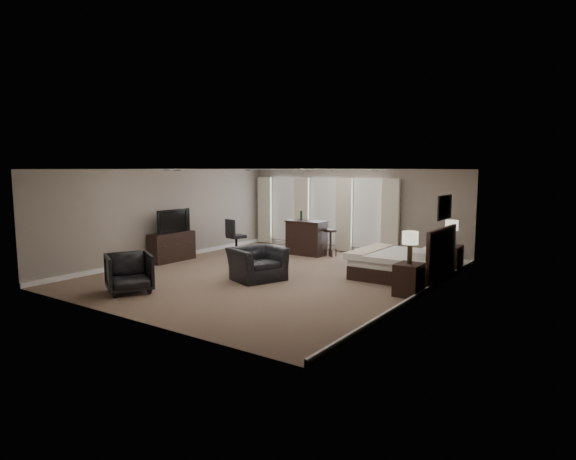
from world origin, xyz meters
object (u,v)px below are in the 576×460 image
Objects in this scene: tv at (171,230)px; bar_stool_left at (292,236)px; bar_counter at (306,238)px; lamp_far at (452,233)px; armchair_near at (257,258)px; lamp_near at (410,248)px; bar_stool_right at (331,243)px; nightstand_far at (450,258)px; bed at (396,251)px; desk_chair at (236,236)px; dresser at (172,247)px; armchair_far at (129,271)px; nightstand_near at (409,279)px.

bar_stool_left is (1.58, 3.77, -0.49)m from tv.
lamp_far is at bearing 0.91° from bar_counter.
bar_counter is at bearing 34.66° from armchair_near.
lamp_near is 3.58m from armchair_near.
lamp_near reaches higher than bar_stool_right.
armchair_near is at bearing -88.53° from bar_stool_right.
nightstand_far is 0.81× the size of bar_stool_right.
lamp_far reaches higher than bar_stool_left.
bar_counter is 1.23m from bar_stool_left.
nightstand_far is 0.99× the size of lamp_near.
armchair_near is at bearing -140.74° from bed.
tv is 1.09× the size of desk_chair.
bed is at bearing -29.87° from armchair_near.
lamp_near is 4.69m from bar_stool_right.
nightstand_far is at bearing -65.62° from tv.
bar_counter reaches higher than dresser.
tv is at bearing -155.62° from nightstand_far.
dresser is 1.34× the size of desk_chair.
tv is 2.28m from desk_chair.
bar_stool_left is (-1.00, 0.70, -0.12)m from bar_counter.
dresser is 0.49m from tv.
bar_stool_right is (-0.09, 3.64, -0.11)m from armchair_near.
armchair_far is at bearing -102.69° from bar_stool_right.
desk_chair is (-2.92, 2.62, 0.01)m from armchair_near.
nightstand_near is 0.57× the size of armchair_near.
nightstand_far is 3.58m from bar_stool_right.
tv is (-6.03, -1.69, 0.26)m from bed.
armchair_far is at bearing -146.09° from tv.
bed reaches higher than bar_stool_right.
bar_stool_right is (3.35, 3.21, -0.00)m from dresser.
nightstand_near is 0.47× the size of dresser.
bar_counter is 2.24m from desk_chair.
desk_chair is (-6.40, 1.95, 0.20)m from nightstand_near.
nightstand_far is 4.34m from bar_counter.
bar_stool_left is at bearing 67.22° from dresser.
bar_counter is (-4.34, -0.07, 0.20)m from nightstand_far.
armchair_near is (-3.48, -0.67, 0.18)m from nightstand_near.
bar_stool_left is 1.91m from desk_chair.
dresser is 1.54× the size of armchair_far.
bed is 3.09m from bar_stool_right.
bar_counter is 1.48× the size of bar_stool_right.
dresser is at bearing -178.05° from lamp_near.
bed reaches higher than armchair_near.
bar_stool_right is (0.77, 0.14, -0.12)m from bar_counter.
armchair_far is at bearing 170.25° from armchair_near.
bed is at bearing -25.05° from bar_stool_left.
armchair_far is 1.14× the size of bar_stool_left.
dresser reaches higher than nightstand_near.
tv reaches higher than armchair_far.
bed is 2.18× the size of armchair_far.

